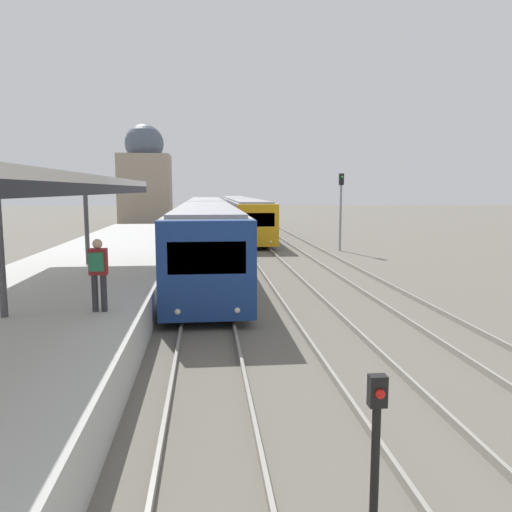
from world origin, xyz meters
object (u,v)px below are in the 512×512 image
(signal_mast_far, at_px, (341,202))
(train_far, at_px, (240,212))
(person_on_platform, at_px, (98,269))
(train_near, at_px, (206,224))
(signal_post_near, at_px, (376,432))

(signal_mast_far, bearing_deg, train_far, 107.24)
(person_on_platform, bearing_deg, signal_mast_far, 60.32)
(train_near, height_order, train_far, train_near)
(person_on_platform, distance_m, signal_post_near, 7.66)
(train_far, xyz_separation_m, signal_post_near, (-1.33, -41.53, -0.59))
(person_on_platform, height_order, train_near, train_near)
(signal_post_near, distance_m, signal_mast_far, 26.00)
(train_near, distance_m, signal_post_near, 25.30)
(person_on_platform, bearing_deg, signal_post_near, -55.43)
(person_on_platform, height_order, signal_mast_far, signal_mast_far)
(train_near, relative_size, signal_post_near, 19.79)
(person_on_platform, relative_size, train_near, 0.05)
(person_on_platform, relative_size, train_far, 0.05)
(signal_post_near, bearing_deg, person_on_platform, 124.57)
(person_on_platform, xyz_separation_m, signal_mast_far, (10.75, 18.85, 1.01))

